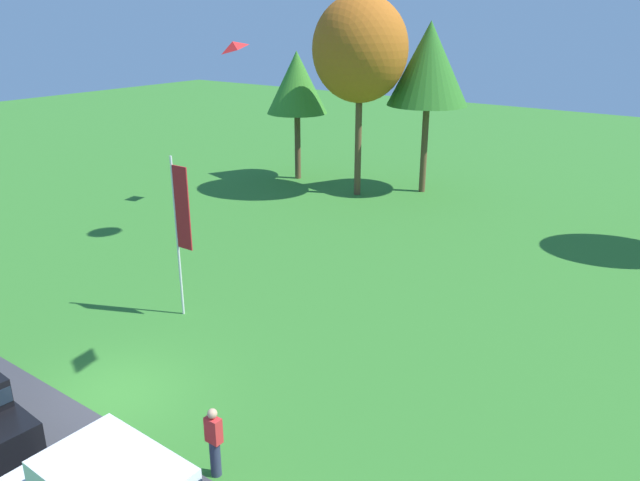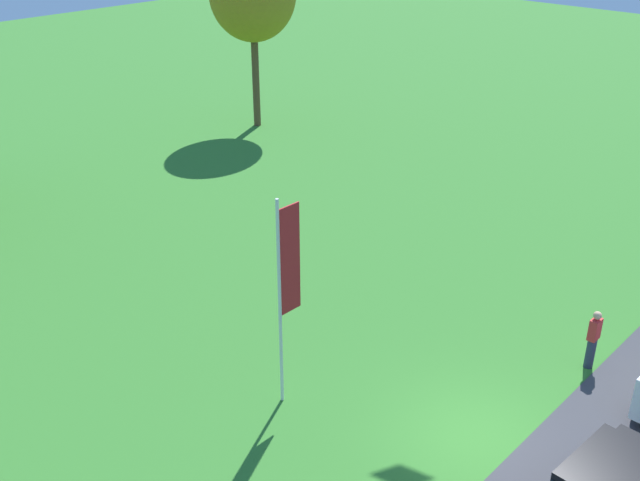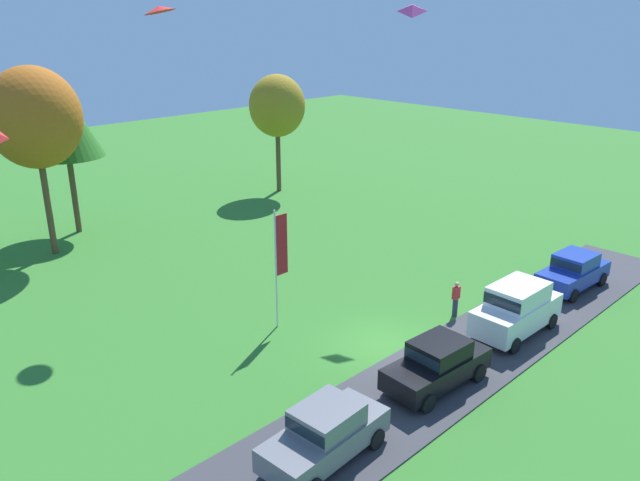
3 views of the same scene
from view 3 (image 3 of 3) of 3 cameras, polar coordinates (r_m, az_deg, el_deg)
The scene contains 13 objects.
ground_plane at distance 26.82m, azimuth 5.79°, elevation -9.52°, with size 120.00×120.00×0.00m, color #337528.
pavement_strip at distance 25.29m, azimuth 11.10°, elevation -11.74°, with size 36.00×4.40×0.06m, color #38383D.
car_sedan_far_end at distance 20.14m, azimuth 0.50°, elevation -17.09°, with size 4.50×2.16×1.84m.
car_sedan_by_flagpole at distance 23.92m, azimuth 10.68°, elevation -10.88°, with size 4.50×2.17×1.84m.
car_suv_mid_row at distance 28.30m, azimuth 17.54°, elevation -5.80°, with size 4.64×2.12×2.28m.
car_sedan_near_entrance at distance 33.88m, azimuth 22.18°, elevation -2.50°, with size 4.49×2.13×1.84m.
person_on_lawn at distance 29.36m, azimuth 12.30°, elevation -5.23°, with size 0.36×0.24×1.71m.
tree_right_of_center at distance 37.71m, azimuth -24.66°, elevation 10.13°, with size 5.03×5.03×10.63m.
tree_far_left at distance 41.26m, azimuth -22.38°, elevation 10.04°, with size 4.39×4.39×9.27m.
tree_lone_near at distance 48.07m, azimuth -3.94°, elevation 12.16°, with size 4.23×4.23×8.94m.
flag_banner at distance 26.93m, azimuth -3.71°, elevation -1.18°, with size 0.71×0.08×5.45m.
kite_delta_low_drifter at distance 31.46m, azimuth -14.49°, elevation 19.81°, with size 1.48×1.48×0.27m, color red.
kite_diamond_over_trees at distance 31.97m, azimuth 8.44°, elevation 20.27°, with size 1.05×0.97×0.32m, color #EA4C9E.
Camera 3 is at (-18.13, -14.68, 13.23)m, focal length 35.00 mm.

